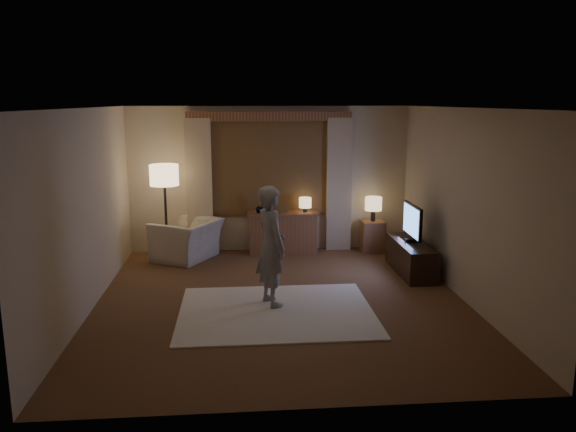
{
  "coord_description": "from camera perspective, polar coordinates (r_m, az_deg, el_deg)",
  "views": [
    {
      "loc": [
        -0.54,
        -7.26,
        2.69
      ],
      "look_at": [
        0.15,
        0.6,
        1.06
      ],
      "focal_mm": 35.0,
      "sensor_mm": 36.0,
      "label": 1
    }
  ],
  "objects": [
    {
      "name": "table_lamp_side",
      "position": [
        10.16,
        8.67,
        1.18
      ],
      "size": [
        0.3,
        0.3,
        0.44
      ],
      "color": "black",
      "rests_on": "side_table"
    },
    {
      "name": "plant",
      "position": [
        9.94,
        -2.83,
        0.96
      ],
      "size": [
        0.17,
        0.13,
        0.3
      ],
      "primitive_type": "imported",
      "color": "#999999",
      "rests_on": "sideboard"
    },
    {
      "name": "armchair",
      "position": [
        9.82,
        -10.21,
        -2.39
      ],
      "size": [
        1.31,
        1.36,
        0.68
      ],
      "primitive_type": "imported",
      "rotation": [
        0.0,
        0.0,
        -2.08
      ],
      "color": "beige",
      "rests_on": "floor"
    },
    {
      "name": "person",
      "position": [
        7.38,
        -1.72,
        -3.05
      ],
      "size": [
        0.56,
        0.68,
        1.6
      ],
      "primitive_type": "imported",
      "rotation": [
        0.0,
        0.0,
        1.92
      ],
      "color": "gray",
      "rests_on": "rug"
    },
    {
      "name": "tv_stand",
      "position": [
        9.13,
        12.37,
        -4.13
      ],
      "size": [
        0.45,
        1.4,
        0.5
      ],
      "primitive_type": "cube",
      "color": "black",
      "rests_on": "floor"
    },
    {
      "name": "picture_frame",
      "position": [
        9.97,
        -0.53,
        0.71
      ],
      "size": [
        0.16,
        0.02,
        0.2
      ],
      "primitive_type": "cube",
      "color": "brown",
      "rests_on": "sideboard"
    },
    {
      "name": "floor_lamp",
      "position": [
        9.61,
        -12.45,
        3.56
      ],
      "size": [
        0.48,
        0.48,
        1.65
      ],
      "color": "black",
      "rests_on": "floor"
    },
    {
      "name": "sideboard",
      "position": [
        10.06,
        -0.52,
        -1.8
      ],
      "size": [
        1.2,
        0.4,
        0.7
      ],
      "primitive_type": "cube",
      "color": "brown",
      "rests_on": "floor"
    },
    {
      "name": "room",
      "position": [
        7.9,
        -0.99,
        1.75
      ],
      "size": [
        5.04,
        5.54,
        2.64
      ],
      "color": "brown",
      "rests_on": "ground"
    },
    {
      "name": "tv",
      "position": [
        8.99,
        12.52,
        -0.57
      ],
      "size": [
        0.2,
        0.83,
        0.6
      ],
      "color": "black",
      "rests_on": "tv_stand"
    },
    {
      "name": "table_lamp_sideboard",
      "position": [
        9.99,
        1.76,
        1.3
      ],
      "size": [
        0.22,
        0.22,
        0.3
      ],
      "color": "black",
      "rests_on": "sideboard"
    },
    {
      "name": "side_table",
      "position": [
        10.28,
        8.57,
        -2.04
      ],
      "size": [
        0.4,
        0.4,
        0.56
      ],
      "primitive_type": "cube",
      "color": "brown",
      "rests_on": "floor"
    },
    {
      "name": "rug",
      "position": [
        7.37,
        -1.2,
        -9.68
      ],
      "size": [
        2.5,
        2.0,
        0.02
      ],
      "primitive_type": "cube",
      "color": "#F1E5CA",
      "rests_on": "floor"
    }
  ]
}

